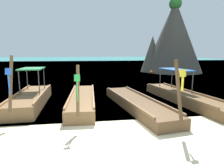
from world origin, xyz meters
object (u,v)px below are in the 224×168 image
(longtail_boat_green_ribbon, at_px, (82,100))
(karst_rock, at_px, (172,38))
(longtail_boat_blue_ribbon, at_px, (31,99))
(mooring_buoy_near, at_px, (151,72))
(longtail_boat_yellow_ribbon, at_px, (136,103))
(longtail_boat_violet_ribbon, at_px, (183,96))

(longtail_boat_green_ribbon, bearing_deg, karst_rock, 51.92)
(longtail_boat_blue_ribbon, bearing_deg, mooring_buoy_near, 49.46)
(karst_rock, bearing_deg, longtail_boat_green_ribbon, -128.08)
(longtail_boat_yellow_ribbon, xyz_separation_m, mooring_buoy_near, (6.26, 15.04, -0.03))
(longtail_boat_yellow_ribbon, xyz_separation_m, karst_rock, (9.99, 17.20, 4.65))
(mooring_buoy_near, bearing_deg, longtail_boat_blue_ribbon, -130.54)
(karst_rock, bearing_deg, longtail_boat_blue_ribbon, -134.24)
(longtail_boat_blue_ribbon, relative_size, longtail_boat_green_ribbon, 0.90)
(longtail_boat_green_ribbon, height_order, longtail_boat_violet_ribbon, longtail_boat_violet_ribbon)
(longtail_boat_blue_ribbon, distance_m, karst_rock, 22.66)
(longtail_boat_blue_ribbon, relative_size, longtail_boat_yellow_ribbon, 0.84)
(longtail_boat_violet_ribbon, bearing_deg, mooring_buoy_near, 77.08)
(longtail_boat_violet_ribbon, bearing_deg, longtail_boat_yellow_ribbon, -165.19)
(karst_rock, relative_size, mooring_buoy_near, 24.16)
(longtail_boat_blue_ribbon, xyz_separation_m, longtail_boat_violet_ribbon, (8.49, -0.50, -0.05))
(longtail_boat_yellow_ribbon, bearing_deg, longtail_boat_green_ribbon, 161.54)
(longtail_boat_green_ribbon, relative_size, karst_rock, 0.62)
(karst_rock, distance_m, mooring_buoy_near, 6.37)
(longtail_boat_green_ribbon, xyz_separation_m, longtail_boat_violet_ribbon, (5.76, -0.13, 0.03))
(longtail_boat_blue_ribbon, bearing_deg, longtail_boat_green_ribbon, -7.73)
(longtail_boat_blue_ribbon, relative_size, mooring_buoy_near, 13.60)
(longtail_boat_blue_ribbon, relative_size, karst_rock, 0.56)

